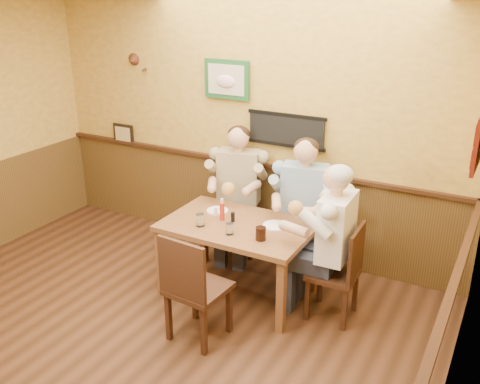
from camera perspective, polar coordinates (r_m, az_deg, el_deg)
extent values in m
plane|color=#351D10|center=(4.69, -14.81, -17.36)|extent=(5.00, 5.00, 0.00)
cube|color=#DFB64E|center=(5.91, 0.51, 6.83)|extent=(5.00, 0.02, 2.80)
cube|color=#DFB64E|center=(2.95, 21.29, -10.28)|extent=(0.02, 5.00, 2.80)
cube|color=brown|center=(6.17, 0.39, -1.32)|extent=(5.00, 0.02, 1.00)
cube|color=black|center=(5.64, 4.94, 6.59)|extent=(0.88, 0.03, 0.34)
cube|color=#1E592B|center=(5.86, -1.43, 11.91)|extent=(0.54, 0.03, 0.42)
cube|color=black|center=(6.88, -12.32, 6.03)|extent=(0.30, 0.03, 0.26)
cube|color=maroon|center=(3.72, 24.20, 5.05)|extent=(0.03, 0.48, 0.36)
cube|color=brown|center=(5.09, -0.23, -3.66)|extent=(1.40, 0.90, 0.05)
cube|color=brown|center=(5.29, -8.43, -7.48)|extent=(0.07, 0.07, 0.70)
cube|color=brown|center=(4.72, 4.41, -11.12)|extent=(0.07, 0.07, 0.70)
cube|color=brown|center=(5.85, -3.89, -4.31)|extent=(0.07, 0.07, 0.70)
cube|color=brown|center=(5.34, 7.90, -7.11)|extent=(0.07, 0.07, 0.70)
cylinder|color=white|center=(5.03, -4.27, -3.00)|extent=(0.08, 0.08, 0.12)
cylinder|color=white|center=(4.85, -1.12, -3.95)|extent=(0.08, 0.08, 0.11)
cylinder|color=black|center=(4.75, 2.23, -4.45)|extent=(0.10, 0.10, 0.12)
cylinder|color=red|center=(5.13, -1.93, -1.96)|extent=(0.05, 0.05, 0.20)
cylinder|color=white|center=(5.24, -2.60, -2.11)|extent=(0.04, 0.04, 0.09)
cylinder|color=black|center=(5.11, -0.77, -2.69)|extent=(0.04, 0.04, 0.09)
cylinder|color=white|center=(5.36, -2.42, -1.99)|extent=(0.27, 0.27, 0.01)
cylinder|color=white|center=(5.04, 3.79, -3.59)|extent=(0.28, 0.28, 0.02)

